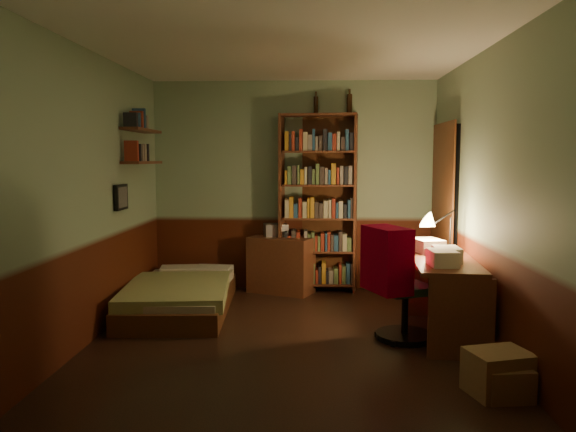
{
  "coord_description": "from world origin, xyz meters",
  "views": [
    {
      "loc": [
        0.22,
        -5.02,
        1.63
      ],
      "look_at": [
        0.0,
        0.25,
        1.1
      ],
      "focal_mm": 35.0,
      "sensor_mm": 36.0,
      "label": 1
    }
  ],
  "objects_px": {
    "dresser": "(281,265)",
    "mini_stereo": "(276,230)",
    "cardboard_box_a": "(499,373)",
    "bed": "(181,285)",
    "bookshelf": "(318,204)",
    "desk": "(443,297)",
    "cardboard_box_b": "(506,383)",
    "desk_lamp": "(451,220)",
    "office_chair": "(405,283)"
  },
  "relations": [
    {
      "from": "dresser",
      "to": "mini_stereo",
      "type": "bearing_deg",
      "value": 142.59
    },
    {
      "from": "dresser",
      "to": "cardboard_box_a",
      "type": "relative_size",
      "value": 1.88
    },
    {
      "from": "mini_stereo",
      "to": "bed",
      "type": "bearing_deg",
      "value": -148.32
    },
    {
      "from": "bookshelf",
      "to": "desk",
      "type": "relative_size",
      "value": 1.62
    },
    {
      "from": "bookshelf",
      "to": "cardboard_box_b",
      "type": "bearing_deg",
      "value": -61.1
    },
    {
      "from": "desk",
      "to": "cardboard_box_a",
      "type": "relative_size",
      "value": 3.28
    },
    {
      "from": "bookshelf",
      "to": "desk_lamp",
      "type": "height_order",
      "value": "bookshelf"
    },
    {
      "from": "dresser",
      "to": "desk_lamp",
      "type": "distance_m",
      "value": 2.25
    },
    {
      "from": "desk",
      "to": "desk_lamp",
      "type": "bearing_deg",
      "value": 73.23
    },
    {
      "from": "mini_stereo",
      "to": "desk",
      "type": "bearing_deg",
      "value": -61.09
    },
    {
      "from": "mini_stereo",
      "to": "desk_lamp",
      "type": "relative_size",
      "value": 0.44
    },
    {
      "from": "office_chair",
      "to": "cardboard_box_b",
      "type": "distance_m",
      "value": 1.41
    },
    {
      "from": "bookshelf",
      "to": "cardboard_box_a",
      "type": "distance_m",
      "value": 3.41
    },
    {
      "from": "bed",
      "to": "bookshelf",
      "type": "relative_size",
      "value": 0.86
    },
    {
      "from": "cardboard_box_a",
      "to": "mini_stereo",
      "type": "bearing_deg",
      "value": 119.59
    },
    {
      "from": "bed",
      "to": "office_chair",
      "type": "height_order",
      "value": "office_chair"
    },
    {
      "from": "cardboard_box_b",
      "to": "cardboard_box_a",
      "type": "bearing_deg",
      "value": 110.8
    },
    {
      "from": "desk_lamp",
      "to": "bookshelf",
      "type": "bearing_deg",
      "value": 109.14
    },
    {
      "from": "bed",
      "to": "desk",
      "type": "distance_m",
      "value": 2.74
    },
    {
      "from": "bed",
      "to": "bookshelf",
      "type": "distance_m",
      "value": 1.96
    },
    {
      "from": "dresser",
      "to": "cardboard_box_b",
      "type": "height_order",
      "value": "dresser"
    },
    {
      "from": "bed",
      "to": "desk_lamp",
      "type": "relative_size",
      "value": 2.91
    },
    {
      "from": "office_chair",
      "to": "dresser",
      "type": "bearing_deg",
      "value": 101.78
    },
    {
      "from": "desk_lamp",
      "to": "cardboard_box_b",
      "type": "xyz_separation_m",
      "value": [
        -0.04,
        -1.78,
        -0.93
      ]
    },
    {
      "from": "mini_stereo",
      "to": "cardboard_box_a",
      "type": "distance_m",
      "value": 3.6
    },
    {
      "from": "dresser",
      "to": "office_chair",
      "type": "height_order",
      "value": "office_chair"
    },
    {
      "from": "desk_lamp",
      "to": "cardboard_box_a",
      "type": "bearing_deg",
      "value": -117.06
    },
    {
      "from": "mini_stereo",
      "to": "cardboard_box_a",
      "type": "height_order",
      "value": "mini_stereo"
    },
    {
      "from": "bed",
      "to": "bookshelf",
      "type": "bearing_deg",
      "value": 30.03
    },
    {
      "from": "cardboard_box_b",
      "to": "bed",
      "type": "bearing_deg",
      "value": 141.97
    },
    {
      "from": "bed",
      "to": "office_chair",
      "type": "xyz_separation_m",
      "value": [
        2.27,
        -0.89,
        0.24
      ]
    },
    {
      "from": "mini_stereo",
      "to": "bookshelf",
      "type": "distance_m",
      "value": 0.62
    },
    {
      "from": "desk_lamp",
      "to": "cardboard_box_a",
      "type": "height_order",
      "value": "desk_lamp"
    },
    {
      "from": "desk",
      "to": "office_chair",
      "type": "bearing_deg",
      "value": -156.57
    },
    {
      "from": "desk_lamp",
      "to": "office_chair",
      "type": "distance_m",
      "value": 0.9
    },
    {
      "from": "office_chair",
      "to": "mini_stereo",
      "type": "bearing_deg",
      "value": 101.49
    },
    {
      "from": "mini_stereo",
      "to": "desk",
      "type": "height_order",
      "value": "mini_stereo"
    },
    {
      "from": "cardboard_box_a",
      "to": "desk_lamp",
      "type": "bearing_deg",
      "value": 87.86
    },
    {
      "from": "dresser",
      "to": "mini_stereo",
      "type": "relative_size",
      "value": 2.73
    },
    {
      "from": "bookshelf",
      "to": "cardboard_box_a",
      "type": "relative_size",
      "value": 5.32
    },
    {
      "from": "bookshelf",
      "to": "desk_lamp",
      "type": "bearing_deg",
      "value": -38.94
    },
    {
      "from": "dresser",
      "to": "desk",
      "type": "bearing_deg",
      "value": -23.31
    },
    {
      "from": "office_chair",
      "to": "cardboard_box_b",
      "type": "relative_size",
      "value": 3.32
    },
    {
      "from": "cardboard_box_a",
      "to": "cardboard_box_b",
      "type": "bearing_deg",
      "value": -69.2
    },
    {
      "from": "mini_stereo",
      "to": "bookshelf",
      "type": "xyz_separation_m",
      "value": [
        0.53,
        -0.04,
        0.33
      ]
    },
    {
      "from": "mini_stereo",
      "to": "bookshelf",
      "type": "bearing_deg",
      "value": -18.66
    },
    {
      "from": "mini_stereo",
      "to": "office_chair",
      "type": "relative_size",
      "value": 0.27
    },
    {
      "from": "bookshelf",
      "to": "desk_lamp",
      "type": "distance_m",
      "value": 1.85
    },
    {
      "from": "dresser",
      "to": "desk_lamp",
      "type": "xyz_separation_m",
      "value": [
        1.74,
        -1.25,
        0.7
      ]
    },
    {
      "from": "dresser",
      "to": "bed",
      "type": "bearing_deg",
      "value": -117.2
    }
  ]
}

